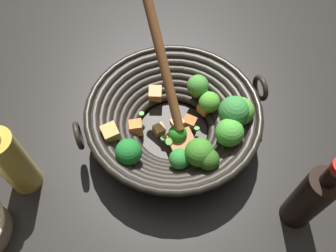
{
  "coord_description": "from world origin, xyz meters",
  "views": [
    {
      "loc": [
        -0.36,
        0.1,
        0.62
      ],
      "look_at": [
        0.0,
        0.01,
        0.03
      ],
      "focal_mm": 36.23,
      "sensor_mm": 36.0,
      "label": 1
    }
  ],
  "objects": [
    {
      "name": "ground_plane",
      "position": [
        0.0,
        0.0,
        0.0
      ],
      "size": [
        4.0,
        4.0,
        0.0
      ],
      "primitive_type": "plane",
      "color": "black"
    },
    {
      "name": "cooking_oil_bottle",
      "position": [
        -0.04,
        0.3,
        0.09
      ],
      "size": [
        0.06,
        0.06,
        0.21
      ],
      "color": "gold",
      "rests_on": "ground"
    },
    {
      "name": "soy_sauce_bottle",
      "position": [
        -0.23,
        -0.17,
        0.09
      ],
      "size": [
        0.05,
        0.05,
        0.21
      ],
      "color": "black",
      "rests_on": "ground"
    },
    {
      "name": "wok",
      "position": [
        -0.0,
        -0.0,
        0.06
      ],
      "size": [
        0.35,
        0.38,
        0.26
      ],
      "color": "black",
      "rests_on": "ground"
    }
  ]
}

